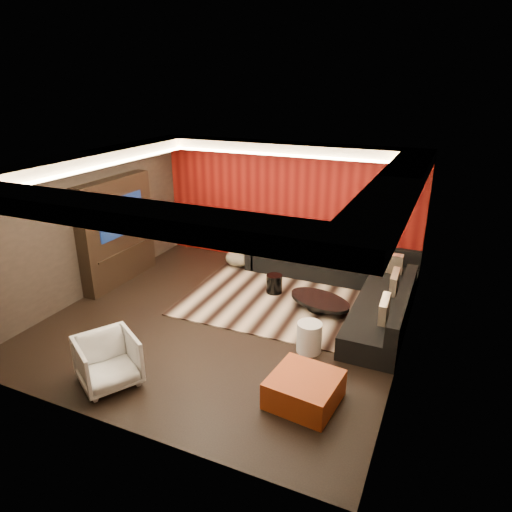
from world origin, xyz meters
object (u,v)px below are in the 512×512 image
at_px(coffee_table, 320,304).
at_px(sectional_sofa, 348,282).
at_px(orange_ottoman, 304,389).
at_px(armchair, 108,361).
at_px(drum_stool, 274,284).
at_px(white_side_table, 309,337).

bearing_deg(coffee_table, sectional_sofa, 69.72).
xyz_separation_m(orange_ottoman, sectional_sofa, (-0.24, 3.46, 0.07)).
xyz_separation_m(coffee_table, armchair, (-2.08, -3.34, 0.24)).
xyz_separation_m(drum_stool, sectional_sofa, (1.35, 0.55, 0.05)).
distance_m(drum_stool, orange_ottoman, 3.32).
xyz_separation_m(drum_stool, orange_ottoman, (1.60, -2.91, -0.02)).
bearing_deg(armchair, sectional_sofa, 1.89).
height_order(white_side_table, armchair, armchair).
bearing_deg(orange_ottoman, drum_stool, 118.77).
bearing_deg(drum_stool, sectional_sofa, 22.04).
height_order(white_side_table, orange_ottoman, white_side_table).
xyz_separation_m(coffee_table, white_side_table, (0.24, -1.41, 0.12)).
bearing_deg(sectional_sofa, coffee_table, -110.28).
relative_size(drum_stool, orange_ottoman, 0.43).
bearing_deg(armchair, coffee_table, -0.29).
bearing_deg(white_side_table, sectional_sofa, 88.18).
xyz_separation_m(white_side_table, armchair, (-2.33, -1.93, 0.12)).
relative_size(drum_stool, sectional_sofa, 0.10).
xyz_separation_m(coffee_table, sectional_sofa, (0.32, 0.86, 0.14)).
bearing_deg(coffee_table, drum_stool, 163.50).
relative_size(orange_ottoman, sectional_sofa, 0.24).
height_order(armchair, sectional_sofa, sectional_sofa).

